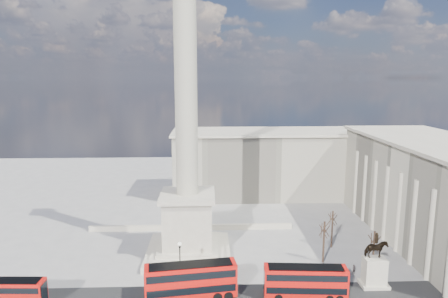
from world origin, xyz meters
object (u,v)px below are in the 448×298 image
red_bus_b (191,280)px  equestrian_statue (375,268)px  pedestrian_walking (354,269)px  red_bus_a (8,294)px  red_bus_c (306,282)px  pedestrian_standing (312,281)px  nelsons_column (187,181)px  pedestrian_crossing (212,282)px  victorian_lamp (180,260)px

red_bus_b → equestrian_statue: (26.19, 2.35, 0.19)m
red_bus_b → pedestrian_walking: red_bus_b is taller
red_bus_a → equestrian_statue: (50.01, 3.80, 0.74)m
red_bus_b → red_bus_c: (15.54, -0.44, -0.25)m
pedestrian_walking → pedestrian_standing: size_ratio=0.92×
pedestrian_walking → pedestrian_standing: bearing=-176.5°
red_bus_a → red_bus_c: bearing=4.1°
red_bus_b → equestrian_statue: 26.30m
red_bus_a → pedestrian_standing: bearing=8.0°
red_bus_a → pedestrian_walking: bearing=11.2°
red_bus_a → pedestrian_walking: (48.39, 7.33, -1.30)m
nelsons_column → pedestrian_crossing: size_ratio=32.81×
nelsons_column → pedestrian_standing: size_ratio=29.80×
red_bus_a → red_bus_b: red_bus_b is taller
pedestrian_crossing → victorian_lamp: bearing=26.3°
victorian_lamp → pedestrian_walking: 26.64m
equestrian_statue → pedestrian_crossing: size_ratio=5.34×
red_bus_c → equestrian_statue: 11.02m
pedestrian_walking → pedestrian_standing: pedestrian_standing is taller
equestrian_statue → red_bus_a: bearing=-175.7°
pedestrian_standing → pedestrian_crossing: pedestrian_standing is taller
victorian_lamp → pedestrian_crossing: (4.66, -0.81, -3.11)m
nelsons_column → red_bus_b: (1.10, -13.90, -10.29)m
equestrian_statue → pedestrian_standing: bearing=179.7°
pedestrian_walking → pedestrian_crossing: 21.92m
nelsons_column → red_bus_c: size_ratio=4.40×
nelsons_column → red_bus_c: bearing=-40.7°
pedestrian_standing → equestrian_statue: bearing=153.3°
nelsons_column → equestrian_statue: bearing=-22.9°
red_bus_b → pedestrian_crossing: bearing=37.4°
red_bus_b → equestrian_statue: size_ratio=1.55×
red_bus_c → pedestrian_standing: 3.66m
equestrian_statue → red_bus_b: bearing=-174.9°
red_bus_b → red_bus_c: red_bus_b is taller
red_bus_c → pedestrian_crossing: red_bus_c is taller
red_bus_a → equestrian_statue: size_ratio=1.21×
nelsons_column → pedestrian_walking: bearing=-17.3°
pedestrian_crossing → nelsons_column: bearing=-34.1°
pedestrian_walking → pedestrian_standing: 8.10m
equestrian_statue → pedestrian_crossing: (-23.33, 0.53, -2.05)m
red_bus_a → pedestrian_crossing: red_bus_a is taller
victorian_lamp → pedestrian_walking: size_ratio=4.28×
red_bus_c → pedestrian_walking: (9.03, 6.32, -1.61)m
equestrian_statue → pedestrian_walking: (-1.62, 3.53, -2.04)m
red_bus_a → victorian_lamp: victorian_lamp is taller
red_bus_b → red_bus_c: size_ratio=1.11×
red_bus_c → pedestrian_walking: red_bus_c is taller
nelsons_column → red_bus_a: 29.48m
pedestrian_walking → victorian_lamp: bearing=162.8°
pedestrian_crossing → pedestrian_walking: bearing=-136.0°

